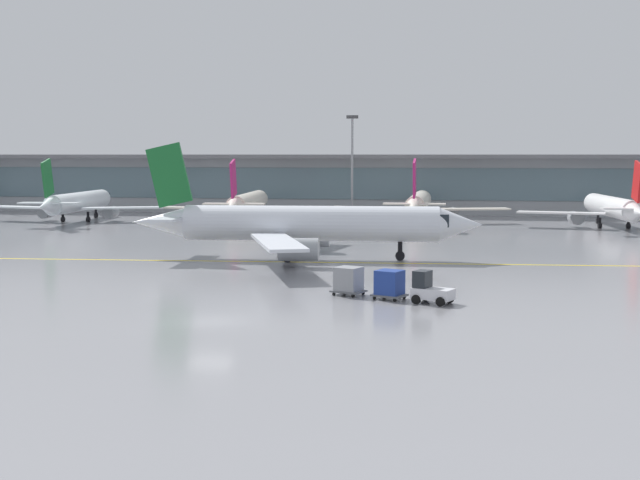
% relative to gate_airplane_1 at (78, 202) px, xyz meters
% --- Properties ---
extents(ground_plane, '(400.00, 400.00, 0.00)m').
position_rel_gate_airplane_1_xyz_m(ground_plane, '(39.79, -68.42, -2.73)').
color(ground_plane, gray).
extents(taxiway_centreline_stripe, '(109.80, 7.41, 0.01)m').
position_rel_gate_airplane_1_xyz_m(taxiway_centreline_stripe, '(40.66, -40.91, -2.72)').
color(taxiway_centreline_stripe, yellow).
rests_on(taxiway_centreline_stripe, ground_plane).
extents(terminal_concourse, '(195.64, 11.00, 9.60)m').
position_rel_gate_airplane_1_xyz_m(terminal_concourse, '(39.79, 24.15, 2.19)').
color(terminal_concourse, '#9EA3A8').
rests_on(terminal_concourse, ground_plane).
extents(gate_airplane_1, '(25.48, 27.48, 9.10)m').
position_rel_gate_airplane_1_xyz_m(gate_airplane_1, '(0.00, 0.00, 0.00)').
color(gate_airplane_1, white).
rests_on(gate_airplane_1, ground_plane).
extents(gate_airplane_2, '(25.31, 27.29, 9.03)m').
position_rel_gate_airplane_1_xyz_m(gate_airplane_2, '(24.51, 2.33, -0.02)').
color(gate_airplane_2, silver).
rests_on(gate_airplane_2, ground_plane).
extents(gate_airplane_3, '(25.59, 27.44, 9.11)m').
position_rel_gate_airplane_1_xyz_m(gate_airplane_3, '(48.57, 5.54, 0.00)').
color(gate_airplane_3, silver).
rests_on(gate_airplane_3, ground_plane).
extents(gate_airplane_4, '(24.97, 26.95, 8.92)m').
position_rel_gate_airplane_1_xyz_m(gate_airplane_4, '(74.03, 0.69, -0.05)').
color(gate_airplane_4, white).
rests_on(gate_airplane_4, ground_plane).
extents(taxiing_regional_jet, '(32.38, 30.05, 10.72)m').
position_rel_gate_airplane_1_xyz_m(taxiing_regional_jet, '(40.25, -38.94, 0.49)').
color(taxiing_regional_jet, silver).
rests_on(taxiing_regional_jet, ground_plane).
extents(baggage_tug, '(2.94, 2.38, 2.10)m').
position_rel_gate_airplane_1_xyz_m(baggage_tug, '(52.09, -60.43, -1.84)').
color(baggage_tug, silver).
rests_on(baggage_tug, ground_plane).
extents(cargo_dolly_lead, '(2.56, 2.29, 1.94)m').
position_rel_gate_airplane_1_xyz_m(cargo_dolly_lead, '(49.41, -59.30, -1.67)').
color(cargo_dolly_lead, '#595B60').
rests_on(cargo_dolly_lead, ground_plane).
extents(cargo_dolly_trailing, '(2.56, 2.29, 1.94)m').
position_rel_gate_airplane_1_xyz_m(cargo_dolly_trailing, '(46.52, -58.09, -1.67)').
color(cargo_dolly_trailing, '#595B60').
rests_on(cargo_dolly_trailing, ground_plane).
extents(apron_light_mast_1, '(1.80, 0.36, 15.58)m').
position_rel_gate_airplane_1_xyz_m(apron_light_mast_1, '(37.92, 15.00, 5.76)').
color(apron_light_mast_1, gray).
rests_on(apron_light_mast_1, ground_plane).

